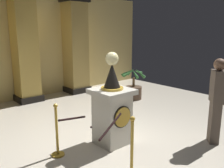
% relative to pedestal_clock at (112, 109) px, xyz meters
% --- Properties ---
extents(ground_plane, '(10.29, 10.29, 0.00)m').
position_rel_pedestal_clock_xyz_m(ground_plane, '(-0.07, 0.14, -0.73)').
color(ground_plane, beige).
extents(back_wall, '(10.29, 0.16, 3.50)m').
position_rel_pedestal_clock_xyz_m(back_wall, '(-0.07, 4.51, 1.02)').
color(back_wall, tan).
rests_on(back_wall, ground_plane).
extents(pedestal_clock, '(0.74, 0.74, 1.87)m').
position_rel_pedestal_clock_xyz_m(pedestal_clock, '(0.00, 0.00, 0.00)').
color(pedestal_clock, beige).
rests_on(pedestal_clock, ground_plane).
extents(stanchion_near, '(0.24, 0.24, 1.01)m').
position_rel_pedestal_clock_xyz_m(stanchion_near, '(-1.10, 0.27, -0.38)').
color(stanchion_near, gold).
rests_on(stanchion_near, ground_plane).
extents(stanchion_far, '(0.24, 0.24, 1.02)m').
position_rel_pedestal_clock_xyz_m(stanchion_far, '(-0.55, -1.10, -0.37)').
color(stanchion_far, gold).
rests_on(stanchion_far, ground_plane).
extents(velvet_rope, '(0.98, 1.00, 0.22)m').
position_rel_pedestal_clock_xyz_m(velvet_rope, '(-0.82, -0.41, 0.06)').
color(velvet_rope, black).
extents(column_right, '(0.84, 0.84, 3.36)m').
position_rel_pedestal_clock_xyz_m(column_right, '(1.79, 4.08, 0.94)').
color(column_right, black).
rests_on(column_right, ground_plane).
extents(column_centre_rear, '(0.79, 0.79, 3.36)m').
position_rel_pedestal_clock_xyz_m(column_centre_rear, '(-0.07, 4.08, 0.94)').
color(column_centre_rear, black).
rests_on(column_centre_rear, ground_plane).
extents(potted_palm_right, '(0.88, 0.80, 1.08)m').
position_rel_pedestal_clock_xyz_m(potted_palm_right, '(2.68, 2.00, -0.40)').
color(potted_palm_right, '#4C3828').
rests_on(potted_palm_right, ground_plane).
extents(bystander_guest, '(0.42, 0.40, 1.74)m').
position_rel_pedestal_clock_xyz_m(bystander_guest, '(1.60, -1.34, 0.21)').
color(bystander_guest, brown).
rests_on(bystander_guest, ground_plane).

